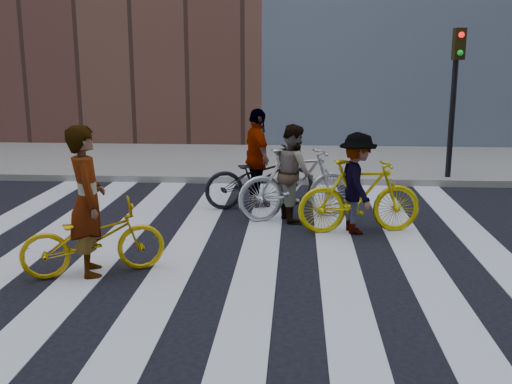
# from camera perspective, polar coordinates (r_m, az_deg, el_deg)

# --- Properties ---
(ground) EXTENTS (100.00, 100.00, 0.00)m
(ground) POSITION_cam_1_polar(r_m,az_deg,el_deg) (8.37, -3.58, -6.38)
(ground) COLOR black
(ground) RESTS_ON ground
(sidewalk_far) EXTENTS (100.00, 5.00, 0.15)m
(sidewalk_far) POSITION_cam_1_polar(r_m,az_deg,el_deg) (15.60, -0.02, 2.92)
(sidewalk_far) COLOR gray
(sidewalk_far) RESTS_ON ground
(zebra_crosswalk) EXTENTS (8.25, 10.00, 0.01)m
(zebra_crosswalk) POSITION_cam_1_polar(r_m,az_deg,el_deg) (8.36, -3.58, -6.34)
(zebra_crosswalk) COLOR silver
(zebra_crosswalk) RESTS_ON ground
(traffic_signal) EXTENTS (0.22, 0.42, 3.33)m
(traffic_signal) POSITION_cam_1_polar(r_m,az_deg,el_deg) (13.58, 18.47, 10.17)
(traffic_signal) COLOR black
(traffic_signal) RESTS_ON ground
(bike_yellow_left) EXTENTS (1.90, 1.27, 0.95)m
(bike_yellow_left) POSITION_cam_1_polar(r_m,az_deg,el_deg) (7.93, -15.23, -4.31)
(bike_yellow_left) COLOR #CAA30B
(bike_yellow_left) RESTS_ON ground
(bike_silver_mid) EXTENTS (2.14, 1.27, 1.24)m
(bike_silver_mid) POSITION_cam_1_polar(r_m,az_deg,el_deg) (10.22, 3.86, 0.76)
(bike_silver_mid) COLOR #B6B9C1
(bike_silver_mid) RESTS_ON ground
(bike_yellow_right) EXTENTS (2.03, 0.88, 1.18)m
(bike_yellow_right) POSITION_cam_1_polar(r_m,az_deg,el_deg) (9.56, 9.85, -0.42)
(bike_yellow_right) COLOR #C4B20A
(bike_yellow_right) RESTS_ON ground
(bike_dark_rear) EXTENTS (2.23, 1.46, 1.11)m
(bike_dark_rear) POSITION_cam_1_polar(r_m,az_deg,el_deg) (11.10, 0.40, 1.40)
(bike_dark_rear) COLOR black
(bike_dark_rear) RESTS_ON ground
(rider_left) EXTENTS (0.70, 0.83, 1.93)m
(rider_left) POSITION_cam_1_polar(r_m,az_deg,el_deg) (7.82, -15.78, -0.86)
(rider_left) COLOR slate
(rider_left) RESTS_ON ground
(rider_mid) EXTENTS (0.86, 0.97, 1.65)m
(rider_mid) POSITION_cam_1_polar(r_m,az_deg,el_deg) (10.18, 3.60, 1.88)
(rider_mid) COLOR slate
(rider_mid) RESTS_ON ground
(rider_right) EXTENTS (0.76, 1.12, 1.60)m
(rider_right) POSITION_cam_1_polar(r_m,az_deg,el_deg) (9.51, 9.60, 0.82)
(rider_right) COLOR slate
(rider_right) RESTS_ON ground
(rider_rear) EXTENTS (0.81, 1.16, 1.83)m
(rider_rear) POSITION_cam_1_polar(r_m,az_deg,el_deg) (11.04, 0.14, 3.23)
(rider_rear) COLOR slate
(rider_rear) RESTS_ON ground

